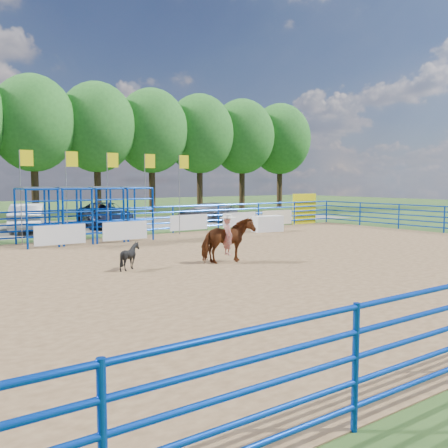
{
  "coord_description": "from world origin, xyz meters",
  "views": [
    {
      "loc": [
        -10.4,
        -13.61,
        2.87
      ],
      "look_at": [
        0.0,
        1.0,
        1.3
      ],
      "focal_mm": 40.0,
      "sensor_mm": 36.0,
      "label": 1
    }
  ],
  "objects_px": {
    "announcer_table": "(268,224)",
    "car_b": "(29,217)",
    "car_d": "(207,212)",
    "car_c": "(105,215)",
    "calf": "(130,256)",
    "horse_and_rider": "(228,238)"
  },
  "relations": [
    {
      "from": "announcer_table",
      "to": "car_b",
      "type": "xyz_separation_m",
      "value": [
        -10.85,
        7.8,
        0.34
      ]
    },
    {
      "from": "announcer_table",
      "to": "car_d",
      "type": "distance_m",
      "value": 8.08
    },
    {
      "from": "car_b",
      "to": "car_c",
      "type": "bearing_deg",
      "value": -159.14
    },
    {
      "from": "announcer_table",
      "to": "calf",
      "type": "bearing_deg",
      "value": -149.92
    },
    {
      "from": "horse_and_rider",
      "to": "calf",
      "type": "bearing_deg",
      "value": 168.05
    },
    {
      "from": "horse_and_rider",
      "to": "calf",
      "type": "relative_size",
      "value": 2.67
    },
    {
      "from": "car_d",
      "to": "car_c",
      "type": "bearing_deg",
      "value": -24.02
    },
    {
      "from": "calf",
      "to": "horse_and_rider",
      "type": "bearing_deg",
      "value": -90.06
    },
    {
      "from": "car_b",
      "to": "car_c",
      "type": "distance_m",
      "value": 4.49
    },
    {
      "from": "horse_and_rider",
      "to": "car_d",
      "type": "distance_m",
      "value": 17.86
    },
    {
      "from": "car_b",
      "to": "car_d",
      "type": "xyz_separation_m",
      "value": [
        12.07,
        0.18,
        -0.13
      ]
    },
    {
      "from": "announcer_table",
      "to": "car_b",
      "type": "height_order",
      "value": "car_b"
    },
    {
      "from": "car_c",
      "to": "car_d",
      "type": "distance_m",
      "value": 7.58
    },
    {
      "from": "calf",
      "to": "car_d",
      "type": "distance_m",
      "value": 19.26
    },
    {
      "from": "car_d",
      "to": "announcer_table",
      "type": "bearing_deg",
      "value": 56.73
    },
    {
      "from": "car_d",
      "to": "car_b",
      "type": "bearing_deg",
      "value": -23.74
    },
    {
      "from": "horse_and_rider",
      "to": "car_c",
      "type": "height_order",
      "value": "horse_and_rider"
    },
    {
      "from": "announcer_table",
      "to": "car_d",
      "type": "height_order",
      "value": "car_d"
    },
    {
      "from": "announcer_table",
      "to": "horse_and_rider",
      "type": "bearing_deg",
      "value": -137.72
    },
    {
      "from": "horse_and_rider",
      "to": "car_c",
      "type": "xyz_separation_m",
      "value": [
        1.67,
        15.21,
        -0.11
      ]
    },
    {
      "from": "announcer_table",
      "to": "car_b",
      "type": "relative_size",
      "value": 0.34
    },
    {
      "from": "car_b",
      "to": "car_d",
      "type": "distance_m",
      "value": 12.07
    }
  ]
}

